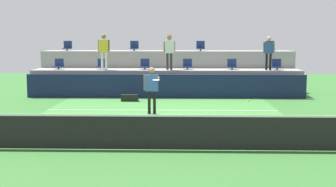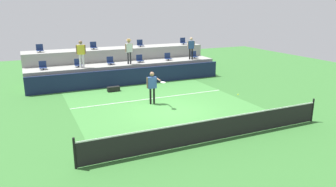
% 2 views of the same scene
% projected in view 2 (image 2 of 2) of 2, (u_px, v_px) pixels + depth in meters
% --- Properties ---
extents(ground_plane, '(40.00, 40.00, 0.00)m').
position_uv_depth(ground_plane, '(170.00, 111.00, 15.77)').
color(ground_plane, '#336B2D').
extents(court_inner_paint, '(9.00, 10.00, 0.01)m').
position_uv_depth(court_inner_paint, '(162.00, 105.00, 16.65)').
color(court_inner_paint, '#3D7F38').
rests_on(court_inner_paint, ground_plane).
extents(court_service_line, '(9.00, 0.06, 0.00)m').
position_uv_depth(court_service_line, '(152.00, 99.00, 17.87)').
color(court_service_line, white).
rests_on(court_service_line, ground_plane).
extents(tennis_net, '(10.48, 0.08, 1.07)m').
position_uv_depth(tennis_net, '(214.00, 129.00, 12.14)').
color(tennis_net, black).
rests_on(tennis_net, ground_plane).
extents(sponsor_backboard, '(13.00, 0.16, 1.10)m').
position_uv_depth(sponsor_backboard, '(132.00, 77.00, 20.88)').
color(sponsor_backboard, '#141E42').
rests_on(sponsor_backboard, ground_plane).
extents(seating_tier_lower, '(13.00, 1.80, 1.25)m').
position_uv_depth(seating_tier_lower, '(126.00, 72.00, 22.00)').
color(seating_tier_lower, gray).
rests_on(seating_tier_lower, ground_plane).
extents(seating_tier_upper, '(13.00, 1.80, 2.10)m').
position_uv_depth(seating_tier_upper, '(118.00, 62.00, 23.47)').
color(seating_tier_upper, gray).
rests_on(seating_tier_upper, ground_plane).
extents(stadium_chair_lower_far_left, '(0.44, 0.40, 0.52)m').
position_uv_depth(stadium_chair_lower_far_left, '(43.00, 66.00, 19.59)').
color(stadium_chair_lower_far_left, '#2D2D33').
rests_on(stadium_chair_lower_far_left, seating_tier_lower).
extents(stadium_chair_lower_left, '(0.44, 0.40, 0.52)m').
position_uv_depth(stadium_chair_lower_left, '(78.00, 64.00, 20.44)').
color(stadium_chair_lower_left, '#2D2D33').
rests_on(stadium_chair_lower_left, seating_tier_lower).
extents(stadium_chair_lower_mid_left, '(0.44, 0.40, 0.52)m').
position_uv_depth(stadium_chair_lower_mid_left, '(110.00, 61.00, 21.30)').
color(stadium_chair_lower_mid_left, '#2D2D33').
rests_on(stadium_chair_lower_mid_left, seating_tier_lower).
extents(stadium_chair_lower_mid_right, '(0.44, 0.40, 0.52)m').
position_uv_depth(stadium_chair_lower_mid_right, '(140.00, 59.00, 22.14)').
color(stadium_chair_lower_mid_right, '#2D2D33').
rests_on(stadium_chair_lower_mid_right, seating_tier_lower).
extents(stadium_chair_lower_right, '(0.44, 0.40, 0.52)m').
position_uv_depth(stadium_chair_lower_right, '(168.00, 57.00, 23.01)').
color(stadium_chair_lower_right, '#2D2D33').
rests_on(stadium_chair_lower_right, seating_tier_lower).
extents(stadium_chair_lower_far_right, '(0.44, 0.40, 0.52)m').
position_uv_depth(stadium_chair_lower_far_right, '(194.00, 55.00, 23.88)').
color(stadium_chair_lower_far_right, '#2D2D33').
rests_on(stadium_chair_lower_far_right, seating_tier_lower).
extents(stadium_chair_upper_far_left, '(0.44, 0.40, 0.52)m').
position_uv_depth(stadium_chair_upper_far_left, '(40.00, 49.00, 20.94)').
color(stadium_chair_upper_far_left, '#2D2D33').
rests_on(stadium_chair_upper_far_left, seating_tier_upper).
extents(stadium_chair_upper_left, '(0.44, 0.40, 0.52)m').
position_uv_depth(stadium_chair_upper_left, '(94.00, 46.00, 22.37)').
color(stadium_chair_upper_left, '#2D2D33').
rests_on(stadium_chair_upper_left, seating_tier_upper).
extents(stadium_chair_upper_right, '(0.44, 0.40, 0.52)m').
position_uv_depth(stadium_chair_upper_right, '(140.00, 44.00, 23.77)').
color(stadium_chair_upper_right, '#2D2D33').
rests_on(stadium_chair_upper_right, seating_tier_upper).
extents(stadium_chair_upper_far_right, '(0.44, 0.40, 0.52)m').
position_uv_depth(stadium_chair_upper_far_right, '(183.00, 42.00, 25.23)').
color(stadium_chair_upper_far_right, '#2D2D33').
rests_on(stadium_chair_upper_far_right, seating_tier_upper).
extents(tennis_player, '(0.66, 1.22, 1.74)m').
position_uv_depth(tennis_player, '(152.00, 84.00, 16.63)').
color(tennis_player, black).
rests_on(tennis_player, ground_plane).
extents(spectator_in_white, '(0.60, 0.27, 1.72)m').
position_uv_depth(spectator_in_white, '(81.00, 51.00, 19.96)').
color(spectator_in_white, white).
rests_on(spectator_in_white, seating_tier_lower).
extents(spectator_with_hat, '(0.58, 0.47, 1.70)m').
position_uv_depth(spectator_with_hat, '(129.00, 49.00, 21.23)').
color(spectator_with_hat, '#2D2D33').
rests_on(spectator_with_hat, seating_tier_lower).
extents(spectator_leaning_on_rail, '(0.57, 0.24, 1.61)m').
position_uv_depth(spectator_leaning_on_rail, '(191.00, 46.00, 23.16)').
color(spectator_leaning_on_rail, black).
rests_on(spectator_leaning_on_rail, seating_tier_lower).
extents(tennis_ball, '(0.07, 0.07, 0.07)m').
position_uv_depth(tennis_ball, '(238.00, 95.00, 15.08)').
color(tennis_ball, '#CCE033').
extents(equipment_bag, '(0.76, 0.28, 0.30)m').
position_uv_depth(equipment_bag, '(114.00, 89.00, 19.37)').
color(equipment_bag, black).
rests_on(equipment_bag, ground_plane).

